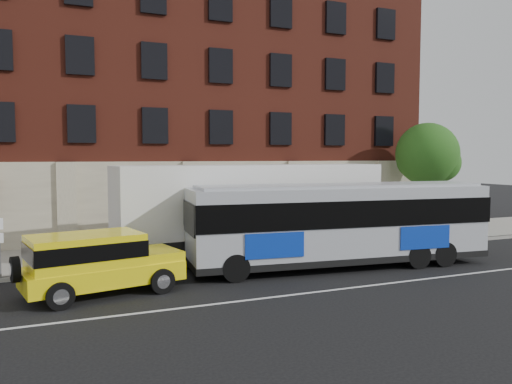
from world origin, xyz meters
name	(u,v)px	position (x,y,z in m)	size (l,w,h in m)	color
ground	(294,300)	(0.00, 0.00, 0.00)	(120.00, 120.00, 0.00)	black
sidewalk	(207,248)	(0.00, 9.00, 0.07)	(60.00, 6.00, 0.15)	gray
kerb	(228,261)	(0.00, 6.00, 0.07)	(60.00, 0.25, 0.15)	gray
lane_line	(287,295)	(0.00, 0.50, 0.01)	(60.00, 0.12, 0.01)	silver
building	(166,104)	(-0.01, 16.92, 7.58)	(30.00, 12.10, 15.00)	maroon
street_tree	(428,156)	(13.54, 9.48, 4.41)	(3.60, 3.60, 6.20)	#3D2A1E
city_bus	(341,221)	(3.82, 3.40, 1.83)	(12.30, 3.82, 3.31)	#A6A9B0
yellow_suv	(96,260)	(-5.55, 2.95, 1.13)	(5.30, 2.97, 1.97)	yellow
shipping_container	(254,211)	(1.52, 6.80, 2.00)	(12.24, 3.26, 4.03)	black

